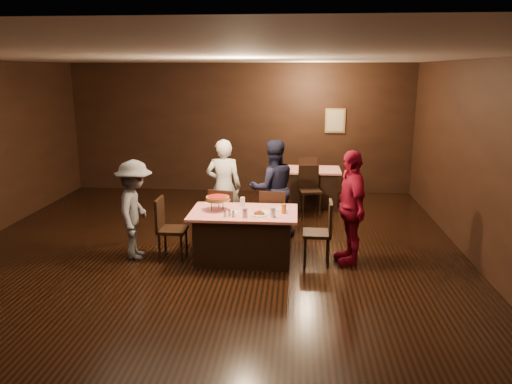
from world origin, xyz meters
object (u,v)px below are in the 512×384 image
Objects in this scene: chair_far_left at (225,216)px; chair_back_far at (309,177)px; diner_red_shirt at (351,207)px; glass_front_right at (273,212)px; chair_end_left at (172,228)px; main_table at (244,236)px; glass_back at (243,202)px; diner_white_jacket at (224,187)px; glass_front_left at (245,213)px; chair_back_near at (310,190)px; diner_navy_hoodie at (273,188)px; pizza_stand at (218,198)px; chair_end_right at (317,232)px; back_table at (309,187)px; chair_far_right at (273,217)px; diner_grey_knit at (135,210)px; plate_empty at (281,209)px; glass_amber at (284,209)px.

chair_back_far is at bearing -102.54° from chair_far_left.
diner_red_shirt is 1.18m from glass_front_right.
chair_end_left is at bearing 170.84° from glass_front_right.
glass_back is (-0.05, 0.30, 0.46)m from main_table.
diner_white_jacket is 12.03× the size of glass_front_left.
chair_back_near is at bearing 78.25° from glass_front_right.
diner_navy_hoodie is (1.48, 1.21, 0.37)m from chair_end_left.
pizza_stand reaches higher than glass_back.
diner_navy_hoodie is (-0.72, 1.21, 0.37)m from chair_end_right.
glass_front_left is (-1.01, -3.70, 0.46)m from back_table.
chair_end_right is at bearing 133.64° from chair_far_right.
chair_end_right reaches higher than back_table.
diner_grey_knit is 2.22m from plate_empty.
glass_back is at bearing -103.49° from chair_end_right.
main_table is 1.44m from diner_white_jacket.
chair_back_far is 4.43m from glass_front_left.
chair_end_left is at bearing 178.32° from glass_amber.
diner_grey_knit reaches higher than chair_back_far.
diner_red_shirt is at bearing 15.26° from glass_front_right.
diner_navy_hoodie is at bearing -144.01° from diner_red_shirt.
back_table is 1.37× the size of chair_back_near.
chair_far_right reaches higher than glass_amber.
chair_back_near is 3.18m from glass_front_left.
pizza_stand reaches higher than glass_front_right.
diner_red_shirt reaches higher than diner_grey_knit.
back_table is 3.70m from pizza_stand.
chair_end_right is (2.20, 0.00, 0.00)m from chair_end_left.
glass_front_right is (-0.61, -2.95, 0.37)m from chair_back_near.
pizza_stand reaches higher than chair_end_right.
chair_far_left is 0.68m from glass_back.
glass_back is (-1.15, 0.30, 0.37)m from chair_end_right.
chair_end_right is at bearing -99.68° from chair_back_near.
chair_back_far is (1.46, 3.25, 0.00)m from chair_far_left.
diner_red_shirt is at bearing -94.71° from diner_grey_knit.
chair_far_left is at bearing -64.74° from diner_grey_knit.
chair_back_far is (0.00, 0.60, 0.09)m from back_table.
back_table is at bearing 70.23° from glass_back.
glass_back is at bearing 45.61° from chair_far_right.
chair_end_right is at bearing 5.71° from glass_amber.
glass_amber is at bearing -96.89° from diner_grey_knit.
pizza_stand reaches higher than plate_empty.
diner_grey_knit is at bearing 43.12° from chair_far_left.
diner_red_shirt is at bearing -8.30° from glass_back.
main_table is 11.43× the size of glass_front_left.
back_table is at bearing 97.03° from chair_back_far.
chair_far_left and chair_end_right have the same top height.
back_table is 0.61m from chair_back_far.
chair_far_right is at bearing 45.00° from glass_back.
glass_back is (-0.65, 0.35, 0.00)m from glass_amber.
diner_navy_hoodie is (0.38, 1.21, 0.46)m from main_table.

